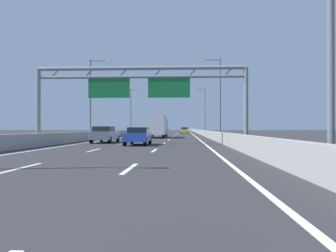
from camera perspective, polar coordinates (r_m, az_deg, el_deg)
The scene contains 51 objects.
ground_plane at distance 98.69m, azimuth 0.74°, elevation -1.11°, with size 260.00×260.00×0.00m, color #2D2D30.
lane_dash_left_1 at distance 12.42m, azimuth -23.10°, elevation -6.42°, with size 0.16×3.00×0.01m, color white.
lane_dash_left_2 at distance 20.87m, azimuth -12.20°, elevation -3.97°, with size 0.16×3.00×0.01m, color white.
lane_dash_left_3 at distance 29.64m, azimuth -7.68°, elevation -2.90°, with size 0.16×3.00×0.01m, color white.
lane_dash_left_4 at distance 38.51m, azimuth -5.23°, elevation -2.31°, with size 0.16×3.00×0.01m, color white.
lane_dash_left_5 at distance 47.44m, azimuth -3.70°, elevation -1.94°, with size 0.16×3.00×0.01m, color white.
lane_dash_left_6 at distance 56.39m, azimuth -2.66°, elevation -1.68°, with size 0.16×3.00×0.01m, color white.
lane_dash_left_7 at distance 65.35m, azimuth -1.91°, elevation -1.50°, with size 0.16×3.00×0.01m, color white.
lane_dash_left_8 at distance 74.32m, azimuth -1.33°, elevation -1.36°, with size 0.16×3.00×0.01m, color white.
lane_dash_left_9 at distance 83.30m, azimuth -0.88°, elevation -1.25°, with size 0.16×3.00×0.01m, color white.
lane_dash_left_10 at distance 92.28m, azimuth -0.52°, elevation -1.16°, with size 0.16×3.00×0.01m, color white.
lane_dash_left_11 at distance 101.26m, azimuth -0.22°, elevation -1.09°, with size 0.16×3.00×0.01m, color white.
lane_dash_left_12 at distance 110.25m, azimuth 0.03°, elevation -1.03°, with size 0.16×3.00×0.01m, color white.
lane_dash_left_13 at distance 119.24m, azimuth 0.24°, elevation -0.98°, with size 0.16×3.00×0.01m, color white.
lane_dash_left_14 at distance 128.23m, azimuth 0.42°, elevation -0.93°, with size 0.16×3.00×0.01m, color white.
lane_dash_left_15 at distance 137.22m, azimuth 0.58°, elevation -0.89°, with size 0.16×3.00×0.01m, color white.
lane_dash_left_16 at distance 146.22m, azimuth 0.72°, elevation -0.86°, with size 0.16×3.00×0.01m, color white.
lane_dash_left_17 at distance 155.21m, azimuth 0.84°, elevation -0.83°, with size 0.16×3.00×0.01m, color white.
lane_dash_right_1 at distance 11.33m, azimuth -6.37°, elevation -7.04°, with size 0.16×3.00×0.01m, color white.
lane_dash_right_2 at distance 20.23m, azimuth -2.28°, elevation -4.09°, with size 0.16×3.00×0.01m, color white.
lane_dash_right_3 at distance 29.20m, azimuth -0.70°, elevation -2.94°, with size 0.16×3.00×0.01m, color white.
lane_dash_right_4 at distance 38.18m, azimuth 0.13°, elevation -2.33°, with size 0.16×3.00×0.01m, color white.
lane_dash_right_5 at distance 47.16m, azimuth 0.65°, elevation -1.95°, with size 0.16×3.00×0.01m, color white.
lane_dash_right_6 at distance 56.16m, azimuth 1.00°, elevation -1.69°, with size 0.16×3.00×0.01m, color white.
lane_dash_right_7 at distance 65.15m, azimuth 1.25°, elevation -1.50°, with size 0.16×3.00×0.01m, color white.
lane_dash_right_8 at distance 74.15m, azimuth 1.44°, elevation -1.36°, with size 0.16×3.00×0.01m, color white.
lane_dash_right_9 at distance 83.14m, azimuth 1.59°, elevation -1.25°, with size 0.16×3.00×0.01m, color white.
lane_dash_right_10 at distance 92.14m, azimuth 1.72°, elevation -1.16°, with size 0.16×3.00×0.01m, color white.
lane_dash_right_11 at distance 101.14m, azimuth 1.82°, elevation -1.09°, with size 0.16×3.00×0.01m, color white.
lane_dash_right_12 at distance 110.13m, azimuth 1.90°, elevation -1.03°, with size 0.16×3.00×0.01m, color white.
lane_dash_right_13 at distance 119.13m, azimuth 1.97°, elevation -0.98°, with size 0.16×3.00×0.01m, color white.
lane_dash_right_14 at distance 128.13m, azimuth 2.03°, elevation -0.93°, with size 0.16×3.00×0.01m, color white.
lane_dash_right_15 at distance 137.13m, azimuth 2.08°, elevation -0.89°, with size 0.16×3.00×0.01m, color white.
lane_dash_right_16 at distance 146.13m, azimuth 2.13°, elevation -0.86°, with size 0.16×3.00×0.01m, color white.
lane_dash_right_17 at distance 155.13m, azimuth 2.17°, elevation -0.83°, with size 0.16×3.00×0.01m, color white.
edge_line_left at distance 87.07m, azimuth -3.00°, elevation -1.21°, with size 0.16×176.00×0.01m, color white.
edge_line_right at distance 86.64m, azimuth 3.93°, elevation -1.22°, with size 0.16×176.00×0.01m, color white.
barrier_left at distance 109.12m, azimuth -2.69°, elevation -0.79°, with size 0.45×220.00×0.95m.
barrier_right at distance 108.66m, azimuth 4.58°, elevation -0.79°, with size 0.45×220.00×0.95m.
sign_gantry at distance 28.16m, azimuth -4.63°, elevation 6.84°, with size 17.33×0.36×6.36m.
streetlamp_left_mid at distance 42.07m, azimuth -12.48°, elevation 5.22°, with size 2.58×0.28×9.50m.
streetlamp_right_mid at distance 40.78m, azimuth 8.30°, elevation 5.39°, with size 2.58×0.28×9.50m.
streetlamp_left_far at distance 71.90m, azimuth -6.03°, elevation 2.90°, with size 2.58×0.28×9.50m.
streetlamp_right_far at distance 71.15m, azimuth 5.95°, elevation 2.94°, with size 2.58×0.28×9.50m.
orange_car at distance 78.60m, azimuth -2.44°, elevation -0.75°, with size 1.77×4.56×1.48m.
blue_car at distance 27.04m, azimuth -4.97°, elevation -1.62°, with size 1.73×4.56×1.38m.
white_car at distance 104.31m, azimuth -1.12°, elevation -0.65°, with size 1.70×4.28×1.47m.
silver_car at distance 31.67m, azimuth -10.42°, elevation -1.35°, with size 1.82×4.66×1.47m.
green_car at distance 55.52m, azimuth -4.72°, elevation -0.98°, with size 1.78×4.23×1.36m.
yellow_car at distance 87.25m, azimuth 2.74°, elevation -0.71°, with size 1.76×4.31×1.52m.
box_truck at distance 47.34m, azimuth -1.80°, elevation 0.07°, with size 2.38×8.89×3.01m.
Camera 1 is at (3.60, 1.39, 1.33)m, focal length 36.69 mm.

